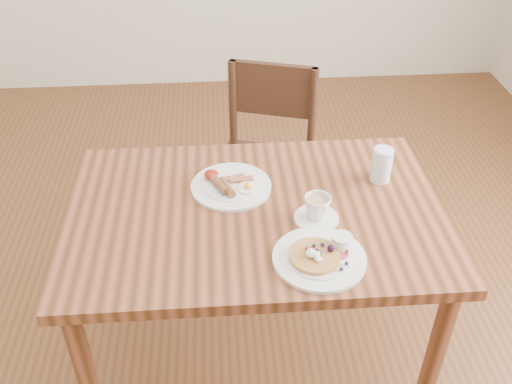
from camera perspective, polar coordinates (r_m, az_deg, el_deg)
ground at (r=2.36m, az=0.00°, el=-16.13°), size 5.00×5.00×0.00m
dining_table at (r=1.89m, az=0.00°, el=-4.11°), size 1.20×0.80×0.75m
chair_far at (r=2.54m, az=1.00°, el=3.46°), size 0.53×0.53×0.88m
pancake_plate at (r=1.65m, az=6.50°, el=-6.35°), size 0.27×0.27×0.06m
breakfast_plate at (r=1.91m, az=-2.63°, el=0.68°), size 0.27×0.27×0.04m
teacup_saucer at (r=1.77m, az=6.11°, el=-1.76°), size 0.14×0.14×0.09m
water_glass at (r=1.97m, az=12.44°, el=2.67°), size 0.07×0.07×0.12m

